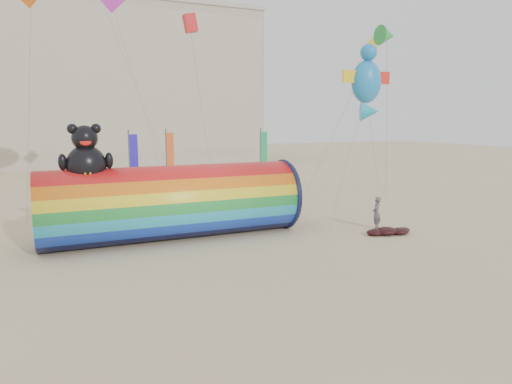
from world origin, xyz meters
name	(u,v)px	position (x,y,z in m)	size (l,w,h in m)	color
ground	(259,248)	(0.00, 0.00, 0.00)	(160.00, 160.00, 0.00)	#CCB58C
hotel_building	(18,83)	(-12.00, 45.95, 10.31)	(60.40, 15.40, 20.60)	#B7AD99
windsock_assembly	(173,200)	(-3.15, 3.47, 1.93)	(12.63, 3.85, 5.82)	red
kite_handler	(377,213)	(7.38, 0.86, 0.89)	(0.65, 0.42, 1.77)	#4E4F55
fabric_bundle	(389,231)	(7.25, -0.36, 0.17)	(2.62, 1.35, 0.41)	#380A0C
festival_banners	(192,163)	(1.11, 14.91, 2.64)	(11.33, 2.76, 5.20)	#59595E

